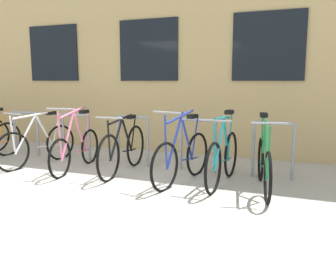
% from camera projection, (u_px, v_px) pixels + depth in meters
% --- Properties ---
extents(ground_plane, '(42.00, 42.00, 0.00)m').
position_uv_depth(ground_plane, '(51.00, 195.00, 4.61)').
color(ground_plane, '#B2ADA0').
extents(storefront_building, '(28.00, 5.93, 5.55)m').
position_uv_depth(storefront_building, '(191.00, 35.00, 9.84)').
color(storefront_building, tan).
rests_on(storefront_building, ground).
extents(bike_rack, '(6.64, 0.05, 0.89)m').
position_uv_depth(bike_rack, '(103.00, 133.00, 6.40)').
color(bike_rack, gray).
rests_on(bike_rack, ground).
extents(bicycle_blue, '(0.47, 1.66, 1.11)m').
position_uv_depth(bicycle_blue, '(182.00, 156.00, 5.17)').
color(bicycle_blue, black).
rests_on(bicycle_blue, ground).
extents(bicycle_pink, '(0.44, 1.66, 1.10)m').
position_uv_depth(bicycle_pink, '(76.00, 148.00, 5.89)').
color(bicycle_pink, black).
rests_on(bicycle_pink, ground).
extents(bicycle_green, '(0.49, 1.69, 1.06)m').
position_uv_depth(bicycle_green, '(264.00, 163.00, 4.80)').
color(bicycle_green, black).
rests_on(bicycle_green, ground).
extents(bicycle_black, '(0.44, 1.77, 0.98)m').
position_uv_depth(bicycle_black, '(123.00, 149.00, 5.72)').
color(bicycle_black, black).
rests_on(bicycle_black, ground).
extents(bicycle_teal, '(0.44, 1.68, 1.08)m').
position_uv_depth(bicycle_teal, '(223.00, 157.00, 5.08)').
color(bicycle_teal, black).
rests_on(bicycle_teal, ground).
extents(bicycle_white, '(0.45, 1.71, 0.99)m').
position_uv_depth(bicycle_white, '(38.00, 144.00, 6.25)').
color(bicycle_white, black).
rests_on(bicycle_white, ground).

